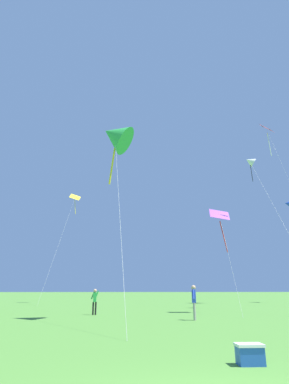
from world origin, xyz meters
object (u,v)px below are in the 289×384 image
object	(u,v)px
person_in_red_shirt	(194,299)
kite_red_high	(269,137)
kite_green_small	(115,136)
kite_purple_streamer	(221,222)
kite_yellow_diamond	(74,202)
kite_white_distant	(250,162)
person_in_blue_jacket	(95,299)
picnic_cooler	(250,354)

from	to	relation	value
person_in_red_shirt	kite_red_high	bearing A→B (deg)	52.07
kite_green_small	kite_purple_streamer	xyz separation A→B (m)	(7.91, 5.03, -4.40)
kite_yellow_diamond	person_in_red_shirt	xyz separation A→B (m)	(10.84, -22.88, -11.50)
kite_green_small	kite_white_distant	world-z (taller)	kite_white_distant
kite_green_small	person_in_red_shirt	world-z (taller)	kite_green_small
kite_white_distant	person_in_blue_jacket	bearing A→B (deg)	-156.90
person_in_red_shirt	person_in_blue_jacket	size ratio (longest dim) A/B	1.12
kite_red_high	kite_white_distant	size ratio (longest dim) A/B	1.61
kite_green_small	picnic_cooler	distance (m)	15.58
kite_purple_streamer	kite_white_distant	bearing A→B (deg)	45.34
kite_white_distant	kite_red_high	bearing A→B (deg)	53.43
kite_purple_streamer	picnic_cooler	distance (m)	17.52
kite_yellow_diamond	person_in_red_shirt	bearing A→B (deg)	-64.65
kite_yellow_diamond	kite_white_distant	world-z (taller)	kite_white_distant
kite_green_small	kite_purple_streamer	world-z (taller)	kite_green_small
kite_yellow_diamond	person_in_red_shirt	world-z (taller)	kite_yellow_diamond
kite_red_high	person_in_red_shirt	world-z (taller)	kite_red_high
kite_purple_streamer	person_in_blue_jacket	bearing A→B (deg)	-173.05
person_in_red_shirt	person_in_blue_jacket	distance (m)	7.06
kite_green_small	person_in_red_shirt	xyz separation A→B (m)	(4.57, -0.13, -9.81)
kite_green_small	person_in_red_shirt	bearing A→B (deg)	-1.60
kite_white_distant	person_in_blue_jacket	size ratio (longest dim) A/B	8.71
person_in_blue_jacket	kite_white_distant	bearing A→B (deg)	23.10
kite_purple_streamer	kite_white_distant	distance (m)	9.72
kite_purple_streamer	kite_red_high	xyz separation A→B (m)	(11.18, 13.48, 14.20)
person_in_blue_jacket	picnic_cooler	size ratio (longest dim) A/B	2.70
kite_white_distant	picnic_cooler	distance (m)	26.10
person_in_red_shirt	kite_purple_streamer	bearing A→B (deg)	57.08
kite_green_small	kite_white_distant	distance (m)	16.24
kite_white_distant	picnic_cooler	xyz separation A→B (m)	(-9.03, -20.59, -13.26)
kite_red_high	kite_purple_streamer	bearing A→B (deg)	-129.69
picnic_cooler	person_in_red_shirt	bearing A→B (deg)	84.96
kite_green_small	kite_red_high	size ratio (longest dim) A/B	0.53
person_in_red_shirt	picnic_cooler	world-z (taller)	person_in_red_shirt
kite_red_high	person_in_red_shirt	xyz separation A→B (m)	(-14.52, -18.64, -19.62)
kite_white_distant	picnic_cooler	bearing A→B (deg)	-113.68
person_in_red_shirt	person_in_blue_jacket	bearing A→B (deg)	145.07
kite_yellow_diamond	person_in_blue_jacket	bearing A→B (deg)	-75.00
kite_red_high	picnic_cooler	bearing A→B (deg)	-117.85
kite_green_small	kite_purple_streamer	size ratio (longest dim) A/B	1.60
kite_yellow_diamond	kite_white_distant	bearing A→B (deg)	-34.29
kite_yellow_diamond	person_in_red_shirt	distance (m)	27.80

